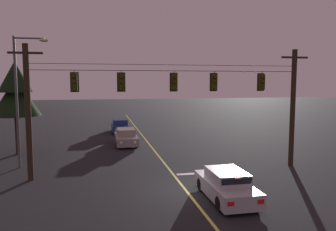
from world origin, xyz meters
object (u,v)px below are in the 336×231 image
(traffic_light_centre, at_px, (174,82))
(car_oncoming_trailing, at_px, (120,126))
(traffic_light_rightmost, at_px, (262,82))
(street_lamp_corner, at_px, (21,90))
(car_oncoming_lead, at_px, (126,137))
(tree_verge_near, at_px, (16,92))
(traffic_light_right_inner, at_px, (214,82))
(car_waiting_near_lane, at_px, (226,185))
(traffic_light_left_inner, at_px, (121,82))
(traffic_light_leftmost, at_px, (74,82))

(traffic_light_centre, height_order, car_oncoming_trailing, traffic_light_centre)
(traffic_light_rightmost, distance_m, car_oncoming_trailing, 19.15)
(car_oncoming_trailing, height_order, street_lamp_corner, street_lamp_corner)
(car_oncoming_lead, height_order, car_oncoming_trailing, same)
(traffic_light_centre, xyz_separation_m, car_oncoming_lead, (-2.17, 9.39, -4.79))
(car_oncoming_lead, height_order, tree_verge_near, tree_verge_near)
(traffic_light_right_inner, xyz_separation_m, street_lamp_corner, (-11.62, 2.99, -0.50))
(traffic_light_rightmost, xyz_separation_m, street_lamp_corner, (-14.75, 2.99, -0.50))
(traffic_light_right_inner, bearing_deg, car_waiting_near_lane, -102.93)
(traffic_light_left_inner, distance_m, car_waiting_near_lane, 8.22)
(car_oncoming_lead, distance_m, tree_verge_near, 9.49)
(traffic_light_rightmost, distance_m, street_lamp_corner, 15.05)
(traffic_light_centre, distance_m, traffic_light_rightmost, 5.63)
(car_oncoming_lead, bearing_deg, car_oncoming_trailing, 90.43)
(traffic_light_centre, height_order, car_oncoming_lead, traffic_light_centre)
(traffic_light_centre, height_order, traffic_light_right_inner, same)
(car_waiting_near_lane, bearing_deg, traffic_light_rightmost, 49.36)
(street_lamp_corner, bearing_deg, traffic_light_leftmost, -41.11)
(tree_verge_near, bearing_deg, traffic_light_centre, -34.79)
(car_waiting_near_lane, height_order, street_lamp_corner, street_lamp_corner)
(car_oncoming_trailing, distance_m, street_lamp_corner, 16.01)
(traffic_light_rightmost, distance_m, car_waiting_near_lane, 8.12)
(street_lamp_corner, bearing_deg, car_waiting_near_lane, -37.25)
(traffic_light_leftmost, distance_m, tree_verge_near, 8.72)
(street_lamp_corner, distance_m, tree_verge_near, 4.49)
(traffic_light_leftmost, relative_size, street_lamp_corner, 0.15)
(traffic_light_rightmost, bearing_deg, traffic_light_left_inner, 180.00)
(car_oncoming_lead, relative_size, street_lamp_corner, 0.54)
(car_waiting_near_lane, xyz_separation_m, car_oncoming_lead, (-3.53, 14.36, -0.00))
(car_oncoming_lead, bearing_deg, car_waiting_near_lane, -76.20)
(car_waiting_near_lane, bearing_deg, street_lamp_corner, 142.75)
(car_waiting_near_lane, relative_size, car_oncoming_trailing, 0.98)
(traffic_light_left_inner, xyz_separation_m, tree_verge_near, (-7.36, 7.27, -0.70))
(traffic_light_centre, relative_size, car_oncoming_lead, 0.28)
(traffic_light_leftmost, distance_m, traffic_light_centre, 5.69)
(street_lamp_corner, bearing_deg, traffic_light_right_inner, -14.44)
(traffic_light_left_inner, height_order, car_oncoming_trailing, traffic_light_left_inner)
(traffic_light_leftmost, bearing_deg, traffic_light_centre, 0.00)
(traffic_light_rightmost, height_order, street_lamp_corner, street_lamp_corner)
(traffic_light_centre, height_order, tree_verge_near, tree_verge_near)
(traffic_light_leftmost, bearing_deg, traffic_light_rightmost, 0.00)
(car_oncoming_lead, relative_size, tree_verge_near, 0.63)
(car_oncoming_lead, xyz_separation_m, street_lamp_corner, (-6.95, -6.40, 4.30))
(street_lamp_corner, bearing_deg, car_oncoming_lead, 42.63)
(street_lamp_corner, bearing_deg, traffic_light_rightmost, -11.47)
(traffic_light_centre, xyz_separation_m, car_waiting_near_lane, (1.36, -4.97, -4.79))
(car_oncoming_lead, distance_m, car_oncoming_trailing, 7.41)
(tree_verge_near, bearing_deg, traffic_light_rightmost, -24.32)
(traffic_light_centre, bearing_deg, traffic_light_rightmost, 0.00)
(traffic_light_leftmost, xyz_separation_m, tree_verge_near, (-4.77, 7.27, -0.70))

